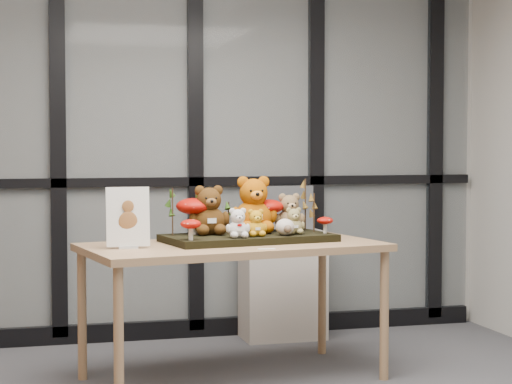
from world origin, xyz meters
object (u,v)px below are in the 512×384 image
object	(u,v)px
display_table	(233,255)
mushroom_front_left	(191,229)
bear_brown_medium	(209,208)
sign_holder	(128,220)
bear_small_yellow	(256,221)
bear_white_bow	(238,221)
bear_pooh_yellow	(253,202)
mushroom_back_right	(268,214)
bear_beige_small	(294,219)
mushroom_back_left	(194,214)
mushroom_front_right	(325,224)
plush_cream_hedgehog	(285,226)
diorama_tray	(248,238)
bear_tan_back	(289,210)
cabinet	(283,285)
monitor	(282,208)

from	to	relation	value
display_table	mushroom_front_left	xyz separation A→B (m)	(-0.26, -0.14, 0.17)
bear_brown_medium	sign_holder	bearing A→B (deg)	-165.30
bear_small_yellow	bear_white_bow	size ratio (longest dim) A/B	0.93
bear_pooh_yellow	sign_holder	world-z (taller)	bear_pooh_yellow
mushroom_back_right	bear_beige_small	bearing A→B (deg)	-60.00
mushroom_back_left	mushroom_front_right	xyz separation A→B (m)	(0.73, -0.13, -0.06)
plush_cream_hedgehog	sign_holder	world-z (taller)	sign_holder
bear_pooh_yellow	mushroom_back_right	world-z (taller)	bear_pooh_yellow
diorama_tray	mushroom_back_right	size ratio (longest dim) A/B	4.48
diorama_tray	mushroom_back_left	size ratio (longest dim) A/B	4.12
bear_beige_small	bear_tan_back	bearing A→B (deg)	71.76
sign_holder	cabinet	bearing A→B (deg)	43.65
diorama_tray	bear_tan_back	bearing A→B (deg)	13.42
bear_small_yellow	bear_beige_small	xyz separation A→B (m)	(0.24, 0.07, 0.00)
display_table	mushroom_back_right	bearing A→B (deg)	29.39
mushroom_back_right	sign_holder	world-z (taller)	sign_holder
bear_brown_medium	bear_white_bow	xyz separation A→B (m)	(0.11, -0.22, -0.06)
bear_small_yellow	mushroom_front_right	bearing A→B (deg)	-0.83
bear_brown_medium	cabinet	bearing A→B (deg)	40.90
bear_small_yellow	mushroom_back_right	xyz separation A→B (m)	(0.14, 0.24, 0.02)
mushroom_front_left	diorama_tray	bearing A→B (deg)	30.42
bear_pooh_yellow	bear_small_yellow	world-z (taller)	bear_pooh_yellow
monitor	bear_white_bow	bearing A→B (deg)	-118.06
bear_white_bow	bear_beige_small	size ratio (longest dim) A/B	1.07
sign_holder	mushroom_front_left	bearing A→B (deg)	-8.20
bear_brown_medium	monitor	bearing A→B (deg)	41.51
bear_small_yellow	mushroom_front_right	xyz separation A→B (m)	(0.42, 0.07, -0.03)
bear_pooh_yellow	bear_tan_back	bearing A→B (deg)	-1.82
mushroom_back_left	mushroom_front_right	distance (m)	0.74
mushroom_front_left	monitor	size ratio (longest dim) A/B	0.29
mushroom_back_right	sign_holder	size ratio (longest dim) A/B	0.64
diorama_tray	mushroom_front_left	world-z (taller)	mushroom_front_left
bear_tan_back	mushroom_back_right	bearing A→B (deg)	164.99
plush_cream_hedgehog	mushroom_back_right	bearing A→B (deg)	87.99
bear_brown_medium	mushroom_back_left	size ratio (longest dim) A/B	1.34
plush_cream_hedgehog	mushroom_front_right	bearing A→B (deg)	3.90
monitor	mushroom_front_right	bearing A→B (deg)	-91.90
bear_brown_medium	display_table	bearing A→B (deg)	-62.06
bear_tan_back	cabinet	xyz separation A→B (m)	(0.19, 0.77, -0.56)
mushroom_front_left	sign_holder	bearing A→B (deg)	170.37
display_table	bear_small_yellow	world-z (taller)	bear_small_yellow
diorama_tray	bear_brown_medium	xyz separation A→B (m)	(-0.21, 0.06, 0.17)
diorama_tray	cabinet	xyz separation A→B (m)	(0.47, 0.89, -0.41)
display_table	bear_pooh_yellow	distance (m)	0.37
bear_beige_small	mushroom_back_left	xyz separation A→B (m)	(-0.54, 0.14, 0.03)
bear_pooh_yellow	bear_small_yellow	bearing A→B (deg)	-110.85
display_table	mushroom_front_right	size ratio (longest dim) A/B	16.80
bear_small_yellow	mushroom_back_right	world-z (taller)	mushroom_back_right
bear_pooh_yellow	mushroom_front_right	xyz separation A→B (m)	(0.39, -0.13, -0.13)
bear_small_yellow	monitor	distance (m)	1.12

